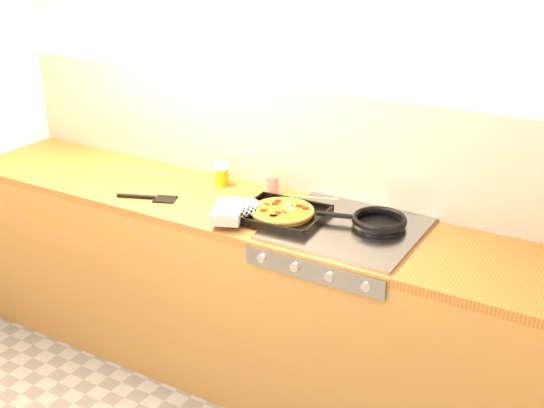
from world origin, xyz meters
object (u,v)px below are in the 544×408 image
Objects in this scene: juice_glass at (222,174)px; tomato_can at (271,186)px; pizza_on_tray at (268,211)px; frying_pan at (378,222)px.

tomato_can is at bearing -0.43° from juice_glass.
pizza_on_tray is 0.47m from frying_pan.
tomato_can is (-0.57, 0.09, 0.01)m from frying_pan.
tomato_can reaches higher than pizza_on_tray.
juice_glass is (-0.28, 0.00, 0.01)m from tomato_can.
pizza_on_tray is at bearing -161.48° from frying_pan.
pizza_on_tray is at bearing -62.30° from tomato_can.
pizza_on_tray is 1.17× the size of frying_pan.
tomato_can is 0.28m from juice_glass.
pizza_on_tray is 4.72× the size of tomato_can.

